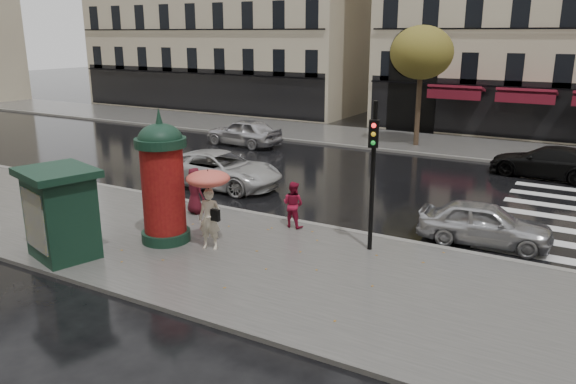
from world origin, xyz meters
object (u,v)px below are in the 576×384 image
Objects in this scene: woman_umbrella at (209,196)px; car_white at (220,169)px; man_burgundy at (195,191)px; traffic_light at (373,162)px; newsstand at (61,212)px; woman_red at (293,204)px; car_silver at (484,223)px; car_far_silver at (244,132)px; car_black at (548,162)px; morris_column at (163,179)px.

woman_umbrella reaches higher than car_white.
man_burgundy reaches higher than car_white.
traffic_light reaches higher than newsstand.
car_silver is (5.65, 1.80, -0.21)m from woman_red.
woman_red is at bearing 166.97° from traffic_light.
traffic_light is 0.81× the size of car_white.
man_burgundy is 5.03m from newsstand.
car_far_silver is (-5.09, 16.47, -0.65)m from newsstand.
newsstand is (-0.71, -4.95, 0.49)m from man_burgundy.
traffic_light reaches higher than car_silver.
car_white is (-5.29, 3.17, -0.13)m from woman_red.
traffic_light is 4.22m from car_silver.
man_burgundy is 3.96m from car_white.
car_black is at bearing -55.52° from car_white.
morris_column is at bearing -159.30° from car_white.
car_far_silver is (-8.32, 13.95, -0.94)m from woman_umbrella.
car_silver is at bearing 34.49° from woman_umbrella.
car_silver is at bearing 29.93° from morris_column.
car_white is 14.46m from car_black.
traffic_light reaches higher than man_burgundy.
newsstand is at bearing -142.05° from woman_umbrella.
car_black reaches higher than car_silver.
newsstand reaches higher than man_burgundy.
car_far_silver is at bearing 26.26° from car_white.
morris_column is 1.60× the size of newsstand.
car_white is (-2.55, 6.20, -1.32)m from morris_column.
car_black is (10.78, 17.10, -0.72)m from newsstand.
woman_red reaches higher than car_black.
traffic_light is at bearing -9.09° from car_black.
traffic_light is 1.70× the size of newsstand.
car_far_silver is at bearing -81.25° from car_black.
traffic_light is at bearing 50.63° from car_far_silver.
car_white is 8.94m from car_far_silver.
newsstand is 8.64m from car_white.
morris_column is 15.68m from car_far_silver.
car_silver is at bearing 42.44° from traffic_light.
morris_column is 0.94× the size of traffic_light.
traffic_light is 1.10× the size of car_silver.
man_burgundy is 0.36× the size of car_far_silver.
morris_column is 1.04× the size of car_silver.
woman_umbrella is 1.49× the size of man_burgundy.
car_white is at bearing 124.33° from woman_umbrella.
woman_red is 0.39× the size of car_silver.
traffic_light is at bearing 32.78° from newsstand.
morris_column is 6.83m from car_white.
car_far_silver reaches higher than car_white.
woman_red is 0.93× the size of man_burgundy.
woman_red is 4.25m from morris_column.
man_burgundy is 2.98m from morris_column.
newsstand is at bearing -124.88° from morris_column.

